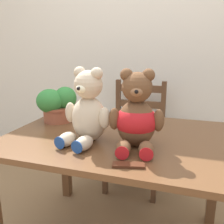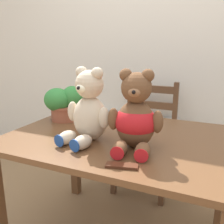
# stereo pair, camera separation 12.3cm
# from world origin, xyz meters

# --- Properties ---
(wall_back) EXTENTS (8.00, 0.04, 2.60)m
(wall_back) POSITION_xyz_m (0.00, 1.49, 1.30)
(wall_back) COLOR silver
(wall_back) RESTS_ON ground_plane
(radiator) EXTENTS (0.84, 0.10, 0.57)m
(radiator) POSITION_xyz_m (-0.24, 1.42, 0.25)
(radiator) COLOR beige
(radiator) RESTS_ON ground_plane
(dining_table) EXTENTS (1.21, 0.88, 0.73)m
(dining_table) POSITION_xyz_m (0.00, 0.44, 0.63)
(dining_table) COLOR brown
(dining_table) RESTS_ON ground_plane
(wooden_chair_behind) EXTENTS (0.45, 0.41, 0.92)m
(wooden_chair_behind) POSITION_xyz_m (-0.06, 1.19, 0.46)
(wooden_chair_behind) COLOR brown
(wooden_chair_behind) RESTS_ON ground_plane
(teddy_bear_left) EXTENTS (0.27, 0.29, 0.38)m
(teddy_bear_left) POSITION_xyz_m (-0.13, 0.31, 0.89)
(teddy_bear_left) COLOR beige
(teddy_bear_left) RESTS_ON dining_table
(teddy_bear_right) EXTENTS (0.27, 0.29, 0.38)m
(teddy_bear_right) POSITION_xyz_m (0.13, 0.31, 0.88)
(teddy_bear_right) COLOR brown
(teddy_bear_right) RESTS_ON dining_table
(potted_plant) EXTENTS (0.24, 0.23, 0.23)m
(potted_plant) POSITION_xyz_m (-0.45, 0.57, 0.85)
(potted_plant) COLOR #9E5138
(potted_plant) RESTS_ON dining_table
(chocolate_bar) EXTENTS (0.14, 0.07, 0.01)m
(chocolate_bar) POSITION_xyz_m (0.15, 0.09, 0.74)
(chocolate_bar) COLOR #472314
(chocolate_bar) RESTS_ON dining_table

